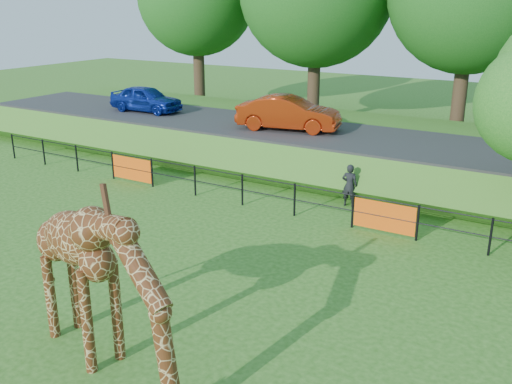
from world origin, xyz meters
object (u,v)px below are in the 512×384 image
giraffe (103,289)px  car_red (289,113)px  visitor (349,185)px  car_blue (146,99)px

giraffe → car_red: (-3.96, 14.79, 0.47)m
visitor → giraffe: bearing=82.1°
car_red → car_blue: bearing=77.0°
car_blue → car_red: bearing=-93.2°
giraffe → car_blue: bearing=144.2°
giraffe → car_red: size_ratio=1.07×
car_red → visitor: car_red is taller
car_red → visitor: bearing=-143.5°
car_blue → car_red: size_ratio=0.86×
car_red → giraffe: bearing=-176.8°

